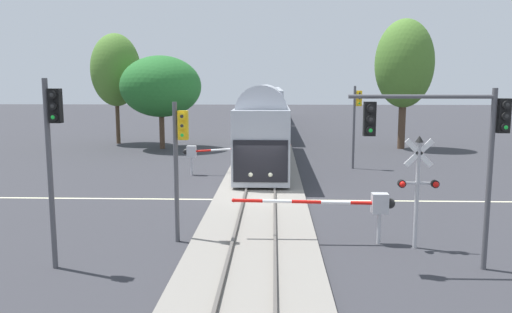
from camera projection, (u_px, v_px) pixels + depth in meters
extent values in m
plane|color=#333338|center=(260.00, 200.00, 24.40)|extent=(220.00, 220.00, 0.00)
cube|color=beige|center=(260.00, 200.00, 24.40)|extent=(44.00, 0.20, 0.01)
cube|color=gray|center=(260.00, 198.00, 24.39)|extent=(4.40, 80.00, 0.18)
cube|color=#56514C|center=(245.00, 195.00, 24.39)|extent=(0.10, 80.00, 0.14)
cube|color=#56514C|center=(275.00, 195.00, 24.34)|extent=(0.10, 80.00, 0.14)
cube|color=#B2B7C1|center=(264.00, 132.00, 34.70)|extent=(3.00, 18.85, 3.90)
cube|color=black|center=(261.00, 161.00, 25.44)|extent=(2.76, 0.08, 2.15)
cylinder|color=#B2B7C1|center=(264.00, 105.00, 34.44)|extent=(2.76, 16.97, 2.76)
sphere|color=#F4F2CC|center=(251.00, 175.00, 25.55)|extent=(0.24, 0.24, 0.24)
sphere|color=#F4F2CC|center=(270.00, 175.00, 25.51)|extent=(0.24, 0.24, 0.24)
cube|color=#B7BCC6|center=(268.00, 110.00, 55.76)|extent=(3.00, 22.03, 4.60)
cube|color=black|center=(282.00, 108.00, 55.66)|extent=(0.04, 19.83, 0.90)
cube|color=#193899|center=(282.00, 121.00, 55.87)|extent=(0.04, 20.27, 0.36)
cube|color=#B7BCC6|center=(270.00, 103.00, 78.43)|extent=(3.00, 22.03, 4.60)
cube|color=black|center=(279.00, 101.00, 78.34)|extent=(0.04, 19.83, 0.90)
cube|color=#193899|center=(280.00, 110.00, 78.54)|extent=(0.04, 20.27, 0.36)
cylinder|color=#B7B7BC|center=(379.00, 228.00, 17.67)|extent=(0.14, 0.14, 1.10)
cube|color=#B7B7BC|center=(380.00, 203.00, 17.54)|extent=(0.56, 0.40, 0.70)
sphere|color=black|center=(390.00, 203.00, 17.52)|extent=(0.36, 0.36, 0.36)
cylinder|color=red|center=(365.00, 203.00, 17.55)|extent=(1.02, 0.12, 0.13)
cylinder|color=white|center=(336.00, 202.00, 17.59)|extent=(1.02, 0.12, 0.13)
cylinder|color=red|center=(306.00, 202.00, 17.62)|extent=(1.02, 0.12, 0.13)
cylinder|color=white|center=(277.00, 201.00, 17.66)|extent=(1.02, 0.12, 0.13)
cylinder|color=red|center=(248.00, 201.00, 17.69)|extent=(1.02, 0.12, 0.13)
sphere|color=red|center=(234.00, 200.00, 17.71)|extent=(0.14, 0.14, 0.14)
cylinder|color=#B2B2B7|center=(417.00, 196.00, 17.04)|extent=(0.14, 0.14, 3.63)
cube|color=white|center=(419.00, 153.00, 16.81)|extent=(0.98, 0.05, 0.98)
cube|color=white|center=(419.00, 153.00, 16.81)|extent=(0.98, 0.05, 0.98)
cube|color=#B2B2B7|center=(417.00, 183.00, 16.98)|extent=(1.10, 0.08, 0.08)
cylinder|color=black|center=(402.00, 184.00, 16.90)|extent=(0.26, 0.18, 0.26)
cylinder|color=black|center=(435.00, 184.00, 16.86)|extent=(0.26, 0.18, 0.26)
sphere|color=red|center=(402.00, 184.00, 16.80)|extent=(0.20, 0.20, 0.20)
sphere|color=red|center=(436.00, 185.00, 16.76)|extent=(0.20, 0.20, 0.20)
cone|color=black|center=(420.00, 139.00, 16.76)|extent=(0.28, 0.28, 0.22)
cylinder|color=#B7B7BC|center=(192.00, 166.00, 30.98)|extent=(0.14, 0.14, 1.10)
cube|color=#B7B7BC|center=(192.00, 152.00, 30.85)|extent=(0.56, 0.40, 0.70)
sphere|color=black|center=(186.00, 151.00, 30.86)|extent=(0.36, 0.36, 0.36)
cylinder|color=red|center=(201.00, 151.00, 30.82)|extent=(1.20, 0.12, 0.20)
cylinder|color=white|center=(221.00, 150.00, 30.77)|extent=(1.20, 0.12, 0.20)
cylinder|color=red|center=(240.00, 148.00, 30.72)|extent=(1.20, 0.12, 0.20)
cylinder|color=white|center=(260.00, 147.00, 30.66)|extent=(1.20, 0.12, 0.20)
cylinder|color=red|center=(280.00, 146.00, 30.61)|extent=(1.20, 0.12, 0.20)
sphere|color=red|center=(290.00, 145.00, 30.58)|extent=(0.14, 0.14, 0.14)
cylinder|color=#4C4C51|center=(489.00, 181.00, 14.92)|extent=(0.16, 0.16, 5.45)
cube|color=black|center=(503.00, 116.00, 14.63)|extent=(0.34, 0.26, 1.00)
sphere|color=#262626|center=(506.00, 105.00, 14.44)|extent=(0.20, 0.20, 0.20)
cylinder|color=black|center=(507.00, 105.00, 14.41)|extent=(0.24, 0.10, 0.24)
sphere|color=#262626|center=(506.00, 116.00, 14.49)|extent=(0.20, 0.20, 0.20)
cylinder|color=black|center=(506.00, 116.00, 14.46)|extent=(0.24, 0.10, 0.24)
sphere|color=green|center=(505.00, 127.00, 14.53)|extent=(0.20, 0.20, 0.20)
cylinder|color=black|center=(505.00, 127.00, 14.50)|extent=(0.24, 0.10, 0.24)
cylinder|color=#4C4C51|center=(421.00, 97.00, 14.64)|extent=(4.20, 0.12, 0.12)
cube|color=black|center=(370.00, 119.00, 14.78)|extent=(0.34, 0.26, 1.00)
sphere|color=#262626|center=(371.00, 108.00, 14.59)|extent=(0.20, 0.20, 0.20)
cylinder|color=black|center=(371.00, 108.00, 14.56)|extent=(0.24, 0.10, 0.24)
sphere|color=#262626|center=(370.00, 119.00, 14.64)|extent=(0.20, 0.20, 0.20)
cylinder|color=black|center=(371.00, 119.00, 14.61)|extent=(0.24, 0.10, 0.24)
sphere|color=green|center=(370.00, 130.00, 14.68)|extent=(0.20, 0.20, 0.20)
cylinder|color=black|center=(370.00, 130.00, 14.65)|extent=(0.24, 0.10, 0.24)
cylinder|color=#4C4C51|center=(176.00, 173.00, 17.63)|extent=(0.16, 0.16, 4.95)
cube|color=gold|center=(183.00, 125.00, 17.38)|extent=(0.34, 0.26, 1.00)
sphere|color=#262626|center=(182.00, 116.00, 17.19)|extent=(0.20, 0.20, 0.20)
cylinder|color=gold|center=(182.00, 116.00, 17.16)|extent=(0.24, 0.10, 0.24)
sphere|color=#262626|center=(182.00, 126.00, 17.24)|extent=(0.20, 0.20, 0.20)
cylinder|color=gold|center=(182.00, 126.00, 17.21)|extent=(0.24, 0.10, 0.24)
sphere|color=green|center=(183.00, 135.00, 17.28)|extent=(0.20, 0.20, 0.20)
cylinder|color=gold|center=(182.00, 135.00, 17.25)|extent=(0.24, 0.10, 0.24)
cylinder|color=#4C4C51|center=(50.00, 175.00, 15.02)|extent=(0.16, 0.16, 5.73)
cube|color=black|center=(55.00, 106.00, 14.71)|extent=(0.34, 0.26, 1.00)
sphere|color=#262626|center=(53.00, 95.00, 14.52)|extent=(0.20, 0.20, 0.20)
cylinder|color=black|center=(52.00, 95.00, 14.49)|extent=(0.24, 0.10, 0.24)
sphere|color=#262626|center=(53.00, 106.00, 14.57)|extent=(0.20, 0.20, 0.20)
cylinder|color=black|center=(53.00, 106.00, 14.54)|extent=(0.24, 0.10, 0.24)
sphere|color=green|center=(54.00, 117.00, 14.61)|extent=(0.20, 0.20, 0.20)
cylinder|color=black|center=(53.00, 117.00, 14.58)|extent=(0.24, 0.10, 0.24)
cylinder|color=#4C4C51|center=(354.00, 128.00, 33.02)|extent=(0.16, 0.16, 5.41)
cube|color=gold|center=(359.00, 98.00, 32.74)|extent=(0.34, 0.26, 1.00)
sphere|color=#262626|center=(360.00, 93.00, 32.55)|extent=(0.20, 0.20, 0.20)
cylinder|color=gold|center=(360.00, 93.00, 32.52)|extent=(0.24, 0.10, 0.24)
sphere|color=#262626|center=(359.00, 98.00, 32.59)|extent=(0.20, 0.20, 0.20)
cylinder|color=gold|center=(359.00, 98.00, 32.56)|extent=(0.24, 0.10, 0.24)
sphere|color=green|center=(359.00, 103.00, 32.64)|extent=(0.20, 0.20, 0.20)
cylinder|color=gold|center=(359.00, 103.00, 32.61)|extent=(0.24, 0.10, 0.24)
cylinder|color=#4C3828|center=(162.00, 129.00, 43.33)|extent=(0.44, 0.44, 3.38)
ellipsoid|color=#236628|center=(161.00, 86.00, 42.81)|extent=(6.84, 6.84, 5.17)
cylinder|color=#4C3828|center=(118.00, 120.00, 46.92)|extent=(0.37, 0.37, 4.31)
ellipsoid|color=#4C7A2D|center=(116.00, 70.00, 46.26)|extent=(4.51, 4.51, 6.60)
cylinder|color=#4C3828|center=(402.00, 123.00, 43.23)|extent=(0.61, 0.61, 4.45)
ellipsoid|color=#4C7A2D|center=(404.00, 64.00, 42.52)|extent=(4.90, 4.90, 7.40)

